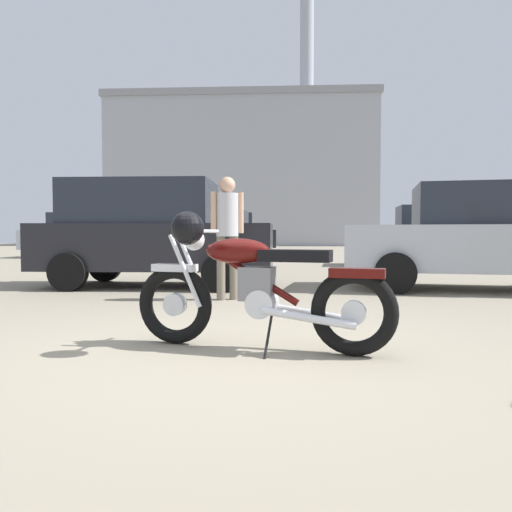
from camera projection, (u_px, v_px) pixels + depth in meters
name	position (u px, v px, depth m)	size (l,w,h in m)	color
ground_plane	(232.00, 353.00, 3.78)	(80.00, 80.00, 0.00)	gray
vintage_motorcycle	(252.00, 286.00, 3.89)	(2.06, 0.73, 1.07)	black
bystander	(227.00, 225.00, 6.82)	(0.42, 0.30, 1.66)	#706656
dark_sedan_left	(152.00, 232.00, 8.59)	(3.98, 1.98, 1.78)	black
red_hatchback_near	(435.00, 236.00, 14.09)	(4.29, 2.10, 1.67)	black
blue_hatchback_right	(481.00, 237.00, 8.04)	(4.37, 2.28, 1.67)	black
pale_sedan_back	(82.00, 235.00, 18.90)	(4.21, 1.94, 1.67)	black
white_estate_far	(194.00, 232.00, 18.74)	(4.72, 2.01, 1.74)	black
silver_sedan_mid	(227.00, 233.00, 21.73)	(4.12, 2.32, 1.78)	black
industrial_building	(245.00, 174.00, 41.59)	(20.95, 11.60, 21.60)	#9EA0A8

